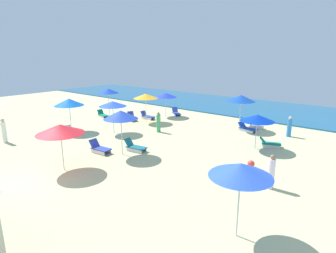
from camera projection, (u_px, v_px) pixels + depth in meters
name	position (u px, v px, depth m)	size (l,w,h in m)	color
ground_plane	(34.00, 180.00, 13.69)	(60.00, 60.00, 0.00)	beige
ocean	(244.00, 107.00, 32.03)	(60.00, 11.19, 0.12)	#1C5C88
umbrella_0	(166.00, 95.00, 26.93)	(2.16, 2.16, 2.30)	silver
lounge_chair_0_0	(176.00, 113.00, 27.89)	(1.44, 1.25, 0.73)	silver
umbrella_1	(108.00, 91.00, 27.22)	(2.07, 2.07, 2.68)	silver
lounge_chair_1_0	(103.00, 115.00, 27.05)	(1.49, 0.83, 0.67)	silver
umbrella_2	(60.00, 129.00, 14.31)	(2.45, 2.45, 2.50)	silver
umbrella_3	(257.00, 118.00, 17.68)	(2.19, 2.19, 2.25)	silver
lounge_chair_3_0	(270.00, 143.00, 18.43)	(1.48, 1.04, 0.64)	silver
umbrella_4	(241.00, 98.00, 22.18)	(2.27, 2.27, 2.81)	silver
lounge_chair_4_0	(247.00, 128.00, 22.07)	(1.61, 0.94, 0.67)	silver
lounge_chair_4_1	(255.00, 126.00, 22.92)	(1.44, 1.03, 0.66)	silver
umbrella_5	(113.00, 104.00, 21.26)	(2.13, 2.13, 2.49)	silver
umbrella_6	(69.00, 102.00, 21.60)	(2.24, 2.24, 2.63)	silver
lounge_chair_6_0	(67.00, 132.00, 21.19)	(1.55, 1.21, 0.61)	silver
umbrella_7	(241.00, 170.00, 8.91)	(2.08, 2.08, 2.64)	silver
umbrella_8	(146.00, 96.00, 24.63)	(2.16, 2.16, 2.55)	silver
lounge_chair_8_0	(132.00, 118.00, 25.76)	(1.48, 1.13, 0.75)	silver
lounge_chair_8_1	(147.00, 116.00, 26.27)	(1.42, 0.63, 0.72)	silver
umbrella_9	(121.00, 115.00, 16.49)	(2.07, 2.07, 2.76)	silver
lounge_chair_9_0	(135.00, 147.00, 17.69)	(1.50, 0.79, 0.76)	silver
lounge_chair_9_1	(100.00, 148.00, 17.37)	(1.44, 0.77, 0.79)	silver
beachgoer_0	(4.00, 131.00, 19.23)	(0.44, 0.44, 1.71)	white
beachgoer_1	(289.00, 127.00, 20.64)	(0.33, 0.33, 1.53)	#307FD1
beachgoer_2	(158.00, 123.00, 21.83)	(0.45, 0.45, 1.59)	#48A968
beachgoer_3	(271.00, 173.00, 12.66)	(0.45, 0.45, 1.63)	white
beach_ball_0	(251.00, 164.00, 15.19)	(0.38, 0.38, 0.38)	red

